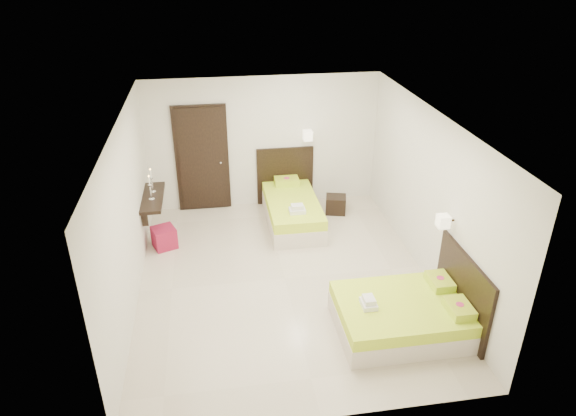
{
  "coord_description": "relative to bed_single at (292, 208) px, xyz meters",
  "views": [
    {
      "loc": [
        -1.0,
        -6.68,
        4.7
      ],
      "look_at": [
        0.1,
        0.3,
        1.1
      ],
      "focal_mm": 32.0,
      "sensor_mm": 36.0,
      "label": 1
    }
  ],
  "objects": [
    {
      "name": "nightstand",
      "position": [
        0.92,
        0.23,
        -0.11
      ],
      "size": [
        0.46,
        0.43,
        0.34
      ],
      "primitive_type": "cube",
      "rotation": [
        0.0,
        0.0,
        -0.25
      ],
      "color": "black",
      "rests_on": "ground"
    },
    {
      "name": "bed_double",
      "position": [
        1.04,
        -3.32,
        -0.02
      ],
      "size": [
        1.73,
        1.47,
        1.43
      ],
      "color": "beige",
      "rests_on": "ground"
    },
    {
      "name": "door",
      "position": [
        -1.62,
        0.82,
        0.77
      ],
      "size": [
        1.02,
        0.15,
        2.14
      ],
      "color": "black",
      "rests_on": "ground"
    },
    {
      "name": "floor",
      "position": [
        -0.42,
        -1.88,
        -0.28
      ],
      "size": [
        5.5,
        5.5,
        0.0
      ],
      "primitive_type": "plane",
      "color": "beige",
      "rests_on": "ground"
    },
    {
      "name": "ottoman",
      "position": [
        -2.35,
        -0.59,
        -0.1
      ],
      "size": [
        0.48,
        0.48,
        0.37
      ],
      "primitive_type": "cube",
      "rotation": [
        0.0,
        0.0,
        0.37
      ],
      "color": "maroon",
      "rests_on": "ground"
    },
    {
      "name": "bed_single",
      "position": [
        0.0,
        0.0,
        0.0
      ],
      "size": [
        1.14,
        1.89,
        1.56
      ],
      "color": "beige",
      "rests_on": "ground"
    },
    {
      "name": "console_shelf",
      "position": [
        -2.51,
        -0.28,
        0.53
      ],
      "size": [
        0.35,
        1.2,
        0.78
      ],
      "color": "black",
      "rests_on": "ground"
    }
  ]
}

